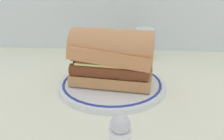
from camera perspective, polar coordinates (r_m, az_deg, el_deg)
name	(u,v)px	position (r m, az deg, el deg)	size (l,w,h in m)	color
ground_plane	(124,95)	(0.59, 2.63, -5.54)	(1.50, 1.50, 0.00)	silver
plate	(112,84)	(0.62, 0.00, -3.19)	(0.26, 0.26, 0.01)	white
sausage_sandwich	(112,57)	(0.59, 0.00, 2.98)	(0.20, 0.13, 0.13)	tan
drinking_glass	(144,46)	(0.81, 7.27, 5.36)	(0.06, 0.06, 0.10)	silver
salt_shaker	(119,139)	(0.38, 1.68, -15.34)	(0.03, 0.03, 0.08)	white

